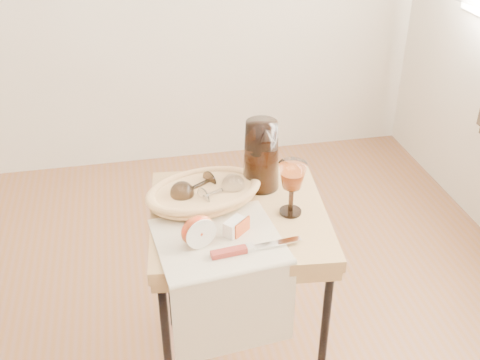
{
  "coord_description": "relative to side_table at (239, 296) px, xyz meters",
  "views": [
    {
      "loc": [
        0.25,
        -1.11,
        1.58
      ],
      "look_at": [
        0.53,
        0.22,
        0.76
      ],
      "focal_mm": 43.24,
      "sensor_mm": 36.0,
      "label": 1
    }
  ],
  "objects": [
    {
      "name": "bread_basket",
      "position": [
        -0.09,
        0.07,
        0.35
      ],
      "size": [
        0.36,
        0.29,
        0.05
      ],
      "primitive_type": null,
      "rotation": [
        0.0,
        0.0,
        0.26
      ],
      "color": "tan",
      "rests_on": "side_table"
    },
    {
      "name": "apple_wedge",
      "position": [
        -0.03,
        -0.11,
        0.35
      ],
      "size": [
        0.07,
        0.07,
        0.04
      ],
      "primitive_type": "cube",
      "rotation": [
        0.0,
        0.0,
        0.72
      ],
      "color": "white",
      "rests_on": "tea_towel"
    },
    {
      "name": "side_table",
      "position": [
        0.0,
        0.0,
        0.0
      ],
      "size": [
        0.56,
        0.56,
        0.64
      ],
      "primitive_type": null,
      "rotation": [
        0.0,
        0.0,
        -0.1
      ],
      "color": "olive",
      "rests_on": "floor"
    },
    {
      "name": "table_knife",
      "position": [
        -0.0,
        -0.19,
        0.34
      ],
      "size": [
        0.24,
        0.05,
        0.02
      ],
      "primitive_type": null,
      "rotation": [
        0.0,
        0.0,
        0.11
      ],
      "color": "silver",
      "rests_on": "tea_towel"
    },
    {
      "name": "apple_half",
      "position": [
        -0.14,
        -0.13,
        0.37
      ],
      "size": [
        0.1,
        0.08,
        0.09
      ],
      "primitive_type": "ellipsoid",
      "rotation": [
        0.0,
        0.0,
        0.35
      ],
      "color": "#CD0208",
      "rests_on": "tea_towel"
    },
    {
      "name": "wine_goblet",
      "position": [
        0.15,
        -0.03,
        0.4
      ],
      "size": [
        0.1,
        0.1,
        0.16
      ],
      "primitive_type": null,
      "rotation": [
        0.0,
        0.0,
        -0.29
      ],
      "color": "white",
      "rests_on": "side_table"
    },
    {
      "name": "goblet_lying_a",
      "position": [
        -0.12,
        0.08,
        0.37
      ],
      "size": [
        0.14,
        0.12,
        0.07
      ],
      "primitive_type": null,
      "rotation": [
        0.0,
        0.0,
        3.71
      ],
      "color": "#433527",
      "rests_on": "bread_basket"
    },
    {
      "name": "tea_towel",
      "position": [
        -0.08,
        -0.12,
        0.32
      ],
      "size": [
        0.36,
        0.33,
        0.01
      ],
      "primitive_type": "cube",
      "rotation": [
        0.0,
        0.0,
        0.11
      ],
      "color": "white",
      "rests_on": "side_table"
    },
    {
      "name": "pitcher",
      "position": [
        0.1,
        0.13,
        0.43
      ],
      "size": [
        0.16,
        0.24,
        0.26
      ],
      "primitive_type": null,
      "rotation": [
        0.0,
        0.0,
        -0.01
      ],
      "color": "black",
      "rests_on": "side_table"
    },
    {
      "name": "goblet_lying_b",
      "position": [
        -0.04,
        0.05,
        0.37
      ],
      "size": [
        0.13,
        0.11,
        0.07
      ],
      "primitive_type": null,
      "rotation": [
        0.0,
        0.0,
        0.44
      ],
      "color": "white",
      "rests_on": "bread_basket"
    }
  ]
}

